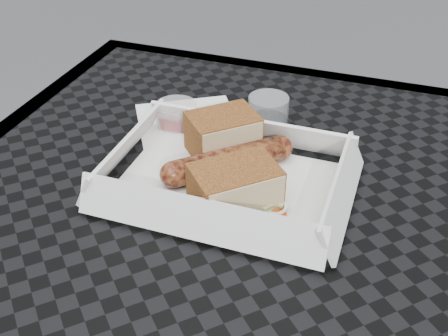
# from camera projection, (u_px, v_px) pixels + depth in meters

# --- Properties ---
(patio_table) EXTENTS (0.80, 0.80, 0.74)m
(patio_table) POSITION_uv_depth(u_px,v_px,m) (286.00, 321.00, 0.54)
(patio_table) COLOR black
(patio_table) RESTS_ON ground
(food_tray) EXTENTS (0.22, 0.15, 0.00)m
(food_tray) POSITION_uv_depth(u_px,v_px,m) (227.00, 185.00, 0.58)
(food_tray) COLOR white
(food_tray) RESTS_ON patio_table
(bratwurst) EXTENTS (0.12, 0.11, 0.03)m
(bratwurst) POSITION_uv_depth(u_px,v_px,m) (228.00, 161.00, 0.59)
(bratwurst) COLOR brown
(bratwurst) RESTS_ON food_tray
(bread_near) EXTENTS (0.09, 0.09, 0.05)m
(bread_near) POSITION_uv_depth(u_px,v_px,m) (223.00, 134.00, 0.62)
(bread_near) COLOR brown
(bread_near) RESTS_ON food_tray
(bread_far) EXTENTS (0.10, 0.10, 0.04)m
(bread_far) POSITION_uv_depth(u_px,v_px,m) (235.00, 186.00, 0.54)
(bread_far) COLOR brown
(bread_far) RESTS_ON food_tray
(veg_garnish) EXTENTS (0.03, 0.03, 0.00)m
(veg_garnish) POSITION_uv_depth(u_px,v_px,m) (270.00, 210.00, 0.55)
(veg_garnish) COLOR #FA520A
(veg_garnish) RESTS_ON food_tray
(napkin) EXTENTS (0.17, 0.17, 0.00)m
(napkin) POSITION_uv_depth(u_px,v_px,m) (189.00, 123.00, 0.69)
(napkin) COLOR white
(napkin) RESTS_ON patio_table
(condiment_cup_sauce) EXTENTS (0.05, 0.05, 0.03)m
(condiment_cup_sauce) POSITION_uv_depth(u_px,v_px,m) (176.00, 115.00, 0.68)
(condiment_cup_sauce) COLOR maroon
(condiment_cup_sauce) RESTS_ON patio_table
(condiment_cup_empty) EXTENTS (0.05, 0.05, 0.03)m
(condiment_cup_empty) POSITION_uv_depth(u_px,v_px,m) (268.00, 109.00, 0.69)
(condiment_cup_empty) COLOR silver
(condiment_cup_empty) RESTS_ON patio_table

